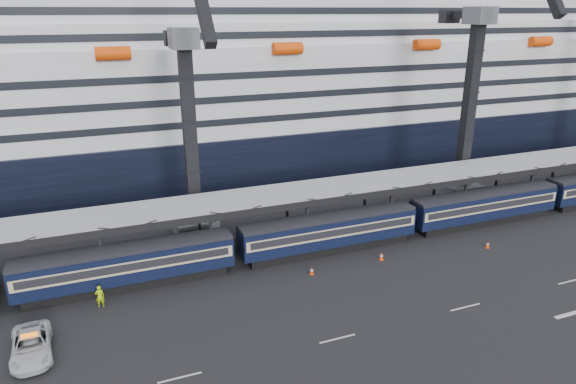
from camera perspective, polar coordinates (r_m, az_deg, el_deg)
name	(u,v)px	position (r m, az deg, el deg)	size (l,w,h in m)	color
ground	(454,281)	(50.48, 17.94, -9.37)	(260.00, 260.00, 0.00)	black
lane_markings	(567,291)	(52.68, 28.58, -9.67)	(111.00, 4.27, 0.02)	beige
train	(358,226)	(54.43, 7.79, -3.79)	(133.05, 3.00, 4.05)	black
canopy	(378,182)	(58.80, 10.01, 1.07)	(130.00, 6.25, 5.53)	#919399
cruise_ship	(273,83)	(85.07, -1.72, 11.96)	(214.09, 28.84, 34.00)	black
crane_dark_near	(190,130)	(54.11, -10.80, 6.75)	(4.50, 17.75, 35.08)	#484B50
crane_dark_mid	(472,98)	(68.49, 19.81, 9.83)	(4.50, 18.24, 39.64)	#484B50
pickup_truck	(31,346)	(42.77, -26.63, -15.02)	(2.70, 5.85, 1.63)	silver
worker	(100,296)	(46.58, -20.18, -10.82)	(0.72, 0.48, 1.99)	#ADD90B
traffic_cone_c	(381,256)	(52.46, 10.34, -7.01)	(0.43, 0.43, 0.85)	#EE4407
traffic_cone_d	(312,271)	(49.04, 2.65, -8.73)	(0.39, 0.39, 0.78)	#EE4407
traffic_cone_e	(488,245)	(58.06, 21.31, -5.47)	(0.37, 0.37, 0.74)	#EE4407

